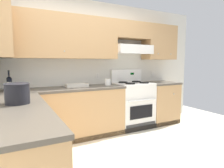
{
  "coord_description": "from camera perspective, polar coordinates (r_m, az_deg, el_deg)",
  "views": [
    {
      "loc": [
        -1.25,
        -2.07,
        1.34
      ],
      "look_at": [
        0.2,
        0.7,
        1.0
      ],
      "focal_mm": 30.89,
      "sensor_mm": 36.0,
      "label": 1
    }
  ],
  "objects": [
    {
      "name": "bucket",
      "position": [
        2.28,
        -26.25,
        -2.4
      ],
      "size": [
        0.26,
        0.26,
        0.22
      ],
      "color": "black",
      "rests_on": "counter_left_run"
    },
    {
      "name": "stove",
      "position": [
        4.1,
        6.27,
        -5.95
      ],
      "size": [
        0.76,
        0.62,
        1.2
      ],
      "color": "white",
      "rests_on": "ground_plane"
    },
    {
      "name": "counter_left_run",
      "position": [
        2.25,
        -26.28,
        -17.76
      ],
      "size": [
        0.63,
        1.91,
        0.91
      ],
      "color": "tan",
      "rests_on": "ground_plane"
    },
    {
      "name": "wall_back",
      "position": [
        3.96,
        -2.97,
        8.24
      ],
      "size": [
        4.68,
        0.57,
        2.55
      ],
      "color": "silver",
      "rests_on": "ground_plane"
    },
    {
      "name": "wine_bottle",
      "position": [
        3.34,
        -28.11,
        0.27
      ],
      "size": [
        0.08,
        0.08,
        0.32
      ],
      "color": "black",
      "rests_on": "counter_back_run"
    },
    {
      "name": "ground_plane",
      "position": [
        2.77,
        3.39,
        -22.8
      ],
      "size": [
        7.04,
        7.04,
        0.0
      ],
      "primitive_type": "plane",
      "color": "beige"
    },
    {
      "name": "counter_back_run",
      "position": [
        3.67,
        -5.79,
        -7.82
      ],
      "size": [
        3.6,
        0.65,
        0.91
      ],
      "color": "tan",
      "rests_on": "ground_plane"
    },
    {
      "name": "bowl",
      "position": [
        3.55,
        -10.35,
        -0.52
      ],
      "size": [
        0.4,
        0.21,
        0.06
      ],
      "color": "beige",
      "rests_on": "counter_back_run"
    },
    {
      "name": "paper_towel_roll",
      "position": [
        3.74,
        -1.25,
        0.57
      ],
      "size": [
        0.12,
        0.12,
        0.12
      ],
      "color": "white",
      "rests_on": "counter_back_run"
    }
  ]
}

